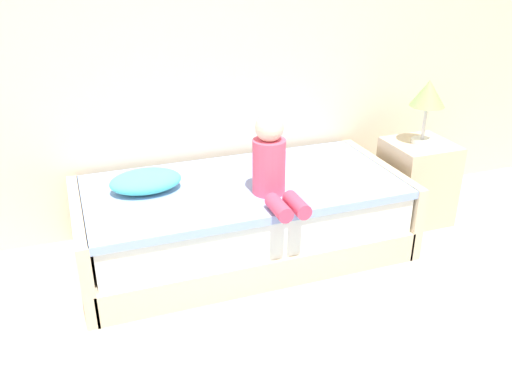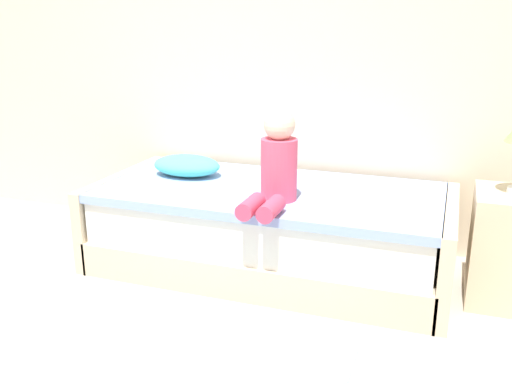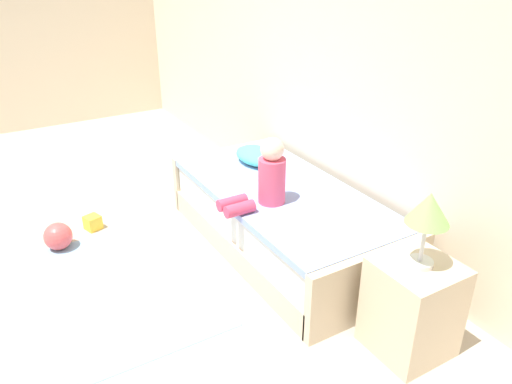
% 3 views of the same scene
% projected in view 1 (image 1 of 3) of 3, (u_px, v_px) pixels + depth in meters
% --- Properties ---
extents(wall_rear, '(7.20, 0.10, 2.90)m').
position_uv_depth(wall_rear, '(126.00, 21.00, 3.38)').
color(wall_rear, beige).
rests_on(wall_rear, ground).
extents(bed, '(2.11, 1.00, 0.50)m').
position_uv_depth(bed, '(243.00, 219.00, 3.55)').
color(bed, beige).
rests_on(bed, ground).
extents(nightstand, '(0.44, 0.44, 0.60)m').
position_uv_depth(nightstand, '(416.00, 181.00, 3.96)').
color(nightstand, beige).
rests_on(nightstand, ground).
extents(table_lamp, '(0.24, 0.24, 0.45)m').
position_uv_depth(table_lamp, '(428.00, 96.00, 3.69)').
color(table_lamp, silver).
rests_on(table_lamp, nightstand).
extents(child_figure, '(0.20, 0.51, 0.50)m').
position_uv_depth(child_figure, '(272.00, 164.00, 3.20)').
color(child_figure, '#E04C6B').
rests_on(child_figure, bed).
extents(pillow, '(0.44, 0.30, 0.13)m').
position_uv_depth(pillow, '(146.00, 181.00, 3.32)').
color(pillow, '#4CCCBC').
rests_on(pillow, bed).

